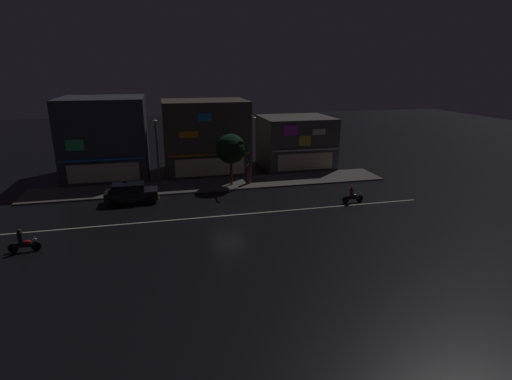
{
  "coord_description": "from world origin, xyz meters",
  "views": [
    {
      "loc": [
        -4.8,
        -28.78,
        10.97
      ],
      "look_at": [
        2.56,
        1.63,
        1.4
      ],
      "focal_mm": 28.09,
      "sensor_mm": 36.0,
      "label": 1
    }
  ],
  "objects_px": {
    "pedestrian_on_sidewalk": "(249,174)",
    "motorcycle_lead": "(23,242)",
    "streetlamp_west": "(157,146)",
    "parked_car_near_kerb": "(131,193)",
    "traffic_cone": "(158,195)",
    "motorcycle_following": "(352,195)",
    "streetlamp_mid": "(251,143)"
  },
  "relations": [
    {
      "from": "streetlamp_west",
      "to": "streetlamp_mid",
      "type": "height_order",
      "value": "streetlamp_mid"
    },
    {
      "from": "motorcycle_lead",
      "to": "motorcycle_following",
      "type": "bearing_deg",
      "value": -171.46
    },
    {
      "from": "streetlamp_west",
      "to": "pedestrian_on_sidewalk",
      "type": "distance_m",
      "value": 9.07
    },
    {
      "from": "parked_car_near_kerb",
      "to": "traffic_cone",
      "type": "height_order",
      "value": "parked_car_near_kerb"
    },
    {
      "from": "motorcycle_following",
      "to": "parked_car_near_kerb",
      "type": "bearing_deg",
      "value": 163.37
    },
    {
      "from": "parked_car_near_kerb",
      "to": "motorcycle_lead",
      "type": "xyz_separation_m",
      "value": [
        -5.99,
        -8.36,
        -0.24
      ]
    },
    {
      "from": "streetlamp_west",
      "to": "traffic_cone",
      "type": "bearing_deg",
      "value": -93.56
    },
    {
      "from": "streetlamp_west",
      "to": "parked_car_near_kerb",
      "type": "bearing_deg",
      "value": -120.96
    },
    {
      "from": "pedestrian_on_sidewalk",
      "to": "motorcycle_lead",
      "type": "bearing_deg",
      "value": -176.8
    },
    {
      "from": "pedestrian_on_sidewalk",
      "to": "parked_car_near_kerb",
      "type": "bearing_deg",
      "value": 164.55
    },
    {
      "from": "streetlamp_mid",
      "to": "parked_car_near_kerb",
      "type": "height_order",
      "value": "streetlamp_mid"
    },
    {
      "from": "motorcycle_lead",
      "to": "traffic_cone",
      "type": "xyz_separation_m",
      "value": [
        8.16,
        8.91,
        -0.36
      ]
    },
    {
      "from": "motorcycle_following",
      "to": "streetlamp_west",
      "type": "bearing_deg",
      "value": 149.06
    },
    {
      "from": "motorcycle_following",
      "to": "traffic_cone",
      "type": "bearing_deg",
      "value": 159.77
    },
    {
      "from": "pedestrian_on_sidewalk",
      "to": "motorcycle_lead",
      "type": "relative_size",
      "value": 1.05
    },
    {
      "from": "streetlamp_west",
      "to": "motorcycle_lead",
      "type": "xyz_separation_m",
      "value": [
        -8.38,
        -12.34,
        -3.38
      ]
    },
    {
      "from": "pedestrian_on_sidewalk",
      "to": "traffic_cone",
      "type": "bearing_deg",
      "value": 164.79
    },
    {
      "from": "traffic_cone",
      "to": "streetlamp_west",
      "type": "bearing_deg",
      "value": 86.44
    },
    {
      "from": "parked_car_near_kerb",
      "to": "motorcycle_following",
      "type": "distance_m",
      "value": 18.76
    },
    {
      "from": "streetlamp_west",
      "to": "traffic_cone",
      "type": "xyz_separation_m",
      "value": [
        -0.21,
        -3.43,
        -3.74
      ]
    },
    {
      "from": "motorcycle_lead",
      "to": "motorcycle_following",
      "type": "height_order",
      "value": "same"
    },
    {
      "from": "streetlamp_mid",
      "to": "traffic_cone",
      "type": "height_order",
      "value": "streetlamp_mid"
    },
    {
      "from": "streetlamp_west",
      "to": "motorcycle_following",
      "type": "bearing_deg",
      "value": -28.14
    },
    {
      "from": "pedestrian_on_sidewalk",
      "to": "parked_car_near_kerb",
      "type": "relative_size",
      "value": 0.46
    },
    {
      "from": "pedestrian_on_sidewalk",
      "to": "motorcycle_following",
      "type": "relative_size",
      "value": 1.05
    },
    {
      "from": "streetlamp_west",
      "to": "parked_car_near_kerb",
      "type": "relative_size",
      "value": 1.51
    },
    {
      "from": "streetlamp_mid",
      "to": "motorcycle_lead",
      "type": "bearing_deg",
      "value": -146.91
    },
    {
      "from": "streetlamp_west",
      "to": "pedestrian_on_sidewalk",
      "type": "height_order",
      "value": "streetlamp_west"
    },
    {
      "from": "motorcycle_following",
      "to": "streetlamp_mid",
      "type": "bearing_deg",
      "value": 131.62
    },
    {
      "from": "pedestrian_on_sidewalk",
      "to": "motorcycle_lead",
      "type": "xyz_separation_m",
      "value": [
        -16.89,
        -11.32,
        -0.43
      ]
    },
    {
      "from": "parked_car_near_kerb",
      "to": "traffic_cone",
      "type": "xyz_separation_m",
      "value": [
        2.18,
        0.55,
        -0.59
      ]
    },
    {
      "from": "streetlamp_west",
      "to": "traffic_cone",
      "type": "relative_size",
      "value": 11.81
    }
  ]
}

